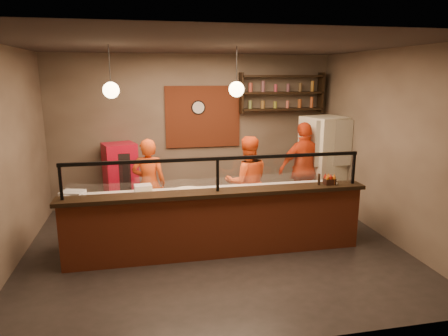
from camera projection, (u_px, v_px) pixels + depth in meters
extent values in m
plane|color=black|center=(214.00, 248.00, 6.55)|extent=(6.00, 6.00, 0.00)
plane|color=#342C28|center=(213.00, 45.00, 5.83)|extent=(6.00, 6.00, 0.00)
plane|color=#736454|center=(194.00, 131.00, 8.58)|extent=(6.00, 0.00, 6.00)
plane|color=#736454|center=(4.00, 160.00, 5.61)|extent=(0.00, 5.00, 5.00)
plane|color=#736454|center=(388.00, 146.00, 6.77)|extent=(0.00, 5.00, 5.00)
plane|color=#736454|center=(260.00, 200.00, 3.80)|extent=(6.00, 0.00, 6.00)
cube|color=brown|center=(203.00, 117.00, 8.52)|extent=(1.60, 0.04, 1.30)
cube|color=brown|center=(218.00, 226.00, 6.15)|extent=(4.60, 0.25, 1.00)
cube|color=black|center=(218.00, 193.00, 6.03)|extent=(4.70, 0.37, 0.06)
cube|color=gray|center=(212.00, 219.00, 6.65)|extent=(4.60, 0.75, 0.85)
cube|color=silver|center=(212.00, 193.00, 6.54)|extent=(4.60, 0.75, 0.05)
cube|color=white|center=(218.00, 175.00, 5.97)|extent=(4.40, 0.02, 0.50)
cube|color=black|center=(217.00, 159.00, 5.91)|extent=(4.50, 0.05, 0.05)
cube|color=black|center=(61.00, 183.00, 5.54)|extent=(0.04, 0.04, 0.50)
cube|color=black|center=(218.00, 175.00, 5.97)|extent=(0.04, 0.04, 0.50)
cube|color=black|center=(353.00, 168.00, 6.40)|extent=(0.04, 0.04, 0.50)
cube|color=black|center=(281.00, 109.00, 8.67)|extent=(1.80, 0.28, 0.04)
cube|color=black|center=(282.00, 93.00, 8.59)|extent=(1.80, 0.28, 0.04)
cube|color=black|center=(282.00, 76.00, 8.51)|extent=(1.80, 0.28, 0.04)
cube|color=black|center=(241.00, 93.00, 8.42)|extent=(0.04, 0.28, 0.85)
cube|color=black|center=(321.00, 92.00, 8.76)|extent=(0.04, 0.28, 0.85)
cylinder|color=black|center=(198.00, 107.00, 8.44)|extent=(0.30, 0.04, 0.30)
cylinder|color=black|center=(110.00, 66.00, 5.80)|extent=(0.01, 0.01, 0.60)
sphere|color=#F7CF88|center=(111.00, 90.00, 5.87)|extent=(0.24, 0.24, 0.24)
cylinder|color=black|center=(237.00, 66.00, 6.16)|extent=(0.01, 0.01, 0.60)
sphere|color=#F7CF88|center=(236.00, 89.00, 6.24)|extent=(0.24, 0.24, 0.24)
imported|color=#DC4914|center=(149.00, 184.00, 7.26)|extent=(0.66, 0.49, 1.67)
imported|color=#DC4814|center=(247.00, 182.00, 7.32)|extent=(0.84, 0.66, 1.70)
imported|color=red|center=(304.00, 169.00, 7.96)|extent=(1.15, 0.61, 1.88)
cube|color=beige|center=(324.00, 163.00, 8.31)|extent=(1.00, 0.97, 1.95)
cube|color=#AF0B23|center=(121.00, 178.00, 8.14)|extent=(0.75, 0.72, 1.44)
cylinder|color=#F1E5CC|center=(188.00, 191.00, 6.57)|extent=(0.71, 0.71, 0.01)
cube|color=silver|center=(73.00, 198.00, 6.00)|extent=(0.32, 0.29, 0.14)
cube|color=silver|center=(143.00, 189.00, 6.46)|extent=(0.30, 0.25, 0.14)
cube|color=silver|center=(73.00, 196.00, 6.02)|extent=(0.39, 0.34, 0.16)
cylinder|color=yellow|center=(151.00, 195.00, 6.29)|extent=(0.34, 0.11, 0.06)
cube|color=black|center=(329.00, 181.00, 6.39)|extent=(0.18, 0.14, 0.10)
cylinder|color=black|center=(319.00, 179.00, 6.33)|extent=(0.05, 0.05, 0.18)
cylinder|color=silver|center=(332.00, 183.00, 6.43)|extent=(0.22, 0.22, 0.01)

